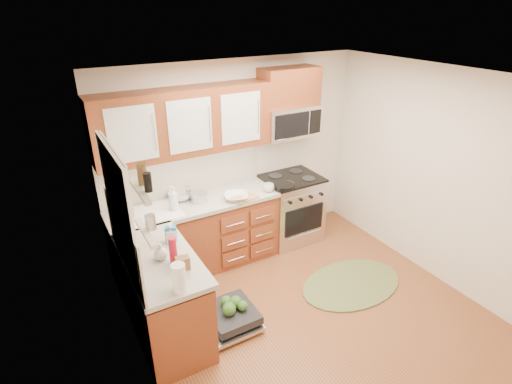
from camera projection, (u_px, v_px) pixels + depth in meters
floor at (311, 314)px, 4.38m from camera, size 3.50×3.50×0.00m
ceiling at (329, 82)px, 3.30m from camera, size 3.50×3.50×0.00m
wall_back at (236, 158)px, 5.21m from camera, size 3.50×0.04×2.50m
wall_front at (494, 333)px, 2.47m from camera, size 3.50×0.04×2.50m
wall_left at (137, 269)px, 3.06m from camera, size 0.04×3.50×2.50m
wall_right at (439, 178)px, 4.62m from camera, size 0.04×3.50×2.50m
base_cabinet_back at (197, 237)px, 5.01m from camera, size 2.05×0.60×0.85m
base_cabinet_left at (164, 300)px, 3.96m from camera, size 0.60×1.25×0.85m
countertop_back at (195, 204)px, 4.79m from camera, size 2.07×0.64×0.05m
countertop_left at (160, 260)px, 3.76m from camera, size 0.64×1.27×0.05m
backsplash_back at (184, 172)px, 4.89m from camera, size 2.05×0.02×0.57m
backsplash_left at (123, 240)px, 3.49m from camera, size 0.02×1.25×0.57m
upper_cabinets at (184, 122)px, 4.48m from camera, size 2.05×0.35×0.75m
cabinet_over_mw at (289, 86)px, 4.99m from camera, size 0.76×0.35×0.47m
range at (291, 208)px, 5.60m from camera, size 0.76×0.64×0.95m
microwave at (289, 121)px, 5.16m from camera, size 0.76×0.38×0.40m
sink at (153, 223)px, 4.59m from camera, size 0.62×0.50×0.26m
dishwasher at (228, 318)px, 4.19m from camera, size 0.70×0.60×0.20m
window at (118, 207)px, 3.32m from camera, size 0.03×1.05×1.05m
window_blind at (115, 170)px, 3.19m from camera, size 0.02×0.96×0.40m
shelf_upper at (139, 191)px, 2.45m from camera, size 0.04×0.40×0.03m
shelf_lower at (145, 232)px, 2.58m from camera, size 0.04×0.40×0.03m
rug at (351, 284)px, 4.83m from camera, size 1.41×1.02×0.02m
skillet at (284, 186)px, 5.07m from camera, size 0.33×0.33×0.05m
stock_pot at (199, 197)px, 4.78m from camera, size 0.23×0.23×0.12m
cutting_board at (245, 198)px, 4.86m from camera, size 0.33×0.24×0.02m
canister at (188, 192)px, 4.85m from camera, size 0.12×0.12×0.15m
paper_towel_roll at (179, 278)px, 3.27m from camera, size 0.14×0.14×0.26m
mustard_bottle at (133, 240)px, 3.79m from camera, size 0.08×0.08×0.25m
red_bottle at (173, 251)px, 3.61m from camera, size 0.08×0.08×0.27m
wooden_box at (183, 263)px, 3.56m from camera, size 0.13×0.10×0.12m
blue_carton at (171, 234)px, 3.96m from camera, size 0.12×0.10×0.17m
bowl_a at (236, 197)px, 4.83m from camera, size 0.38×0.38×0.07m
bowl_b at (180, 196)px, 4.84m from camera, size 0.37×0.37×0.09m
cup at (269, 188)px, 5.02m from camera, size 0.15×0.15×0.10m
soap_bottle_a at (173, 198)px, 4.55m from camera, size 0.14×0.15×0.29m
soap_bottle_b at (171, 233)px, 3.94m from camera, size 0.12×0.13×0.21m
soap_bottle_c at (160, 252)px, 3.69m from camera, size 0.16×0.16×0.16m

